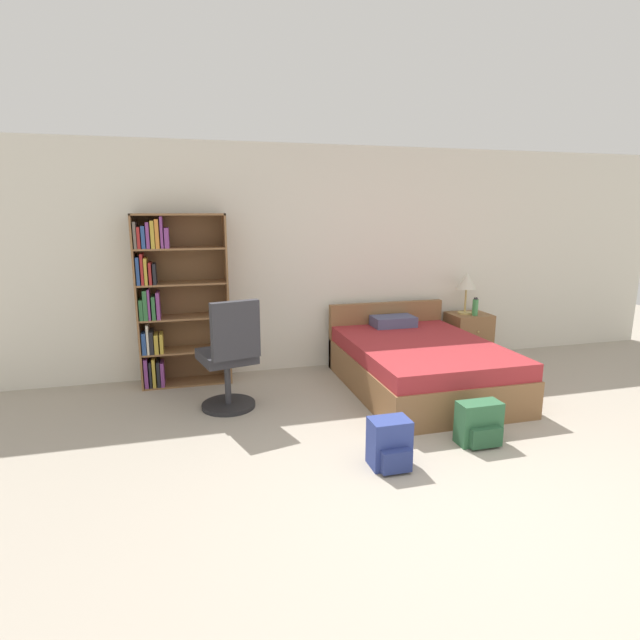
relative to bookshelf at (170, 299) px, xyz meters
The scene contains 10 objects.
ground_plane 3.70m from the bookshelf, 56.67° to the right, with size 14.00×14.00×0.00m, color #A39989.
wall_back 2.01m from the bookshelf, ahead, with size 9.00×0.06×2.60m.
bookshelf is the anchor object (origin of this frame).
bed 2.73m from the bookshelf, 18.15° to the right, with size 1.44×2.01×0.78m.
office_chair 1.15m from the bookshelf, 60.31° to the right, with size 0.58×0.65×1.09m.
nightstand 3.63m from the bookshelf, ahead, with size 0.49×0.44×0.61m.
table_lamp 3.52m from the bookshelf, ahead, with size 0.25×0.25×0.52m.
water_bottle 3.60m from the bookshelf, ahead, with size 0.07×0.07×0.22m.
backpack_green 3.33m from the bookshelf, 41.75° to the right, with size 0.35×0.24×0.35m.
backpack_blue 2.90m from the bookshelf, 55.82° to the right, with size 0.29×0.28×0.37m.
Camera 1 is at (-1.79, -2.48, 1.87)m, focal length 28.00 mm.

